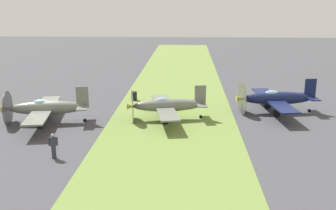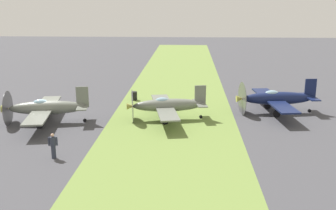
% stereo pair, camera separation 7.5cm
% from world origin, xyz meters
% --- Properties ---
extents(ground_plane, '(160.00, 160.00, 0.00)m').
position_xyz_m(ground_plane, '(0.00, 0.00, 0.00)').
color(ground_plane, '#424247').
extents(grass_verge, '(120.00, 11.00, 0.01)m').
position_xyz_m(grass_verge, '(0.00, -10.87, 0.00)').
color(grass_verge, olive).
rests_on(grass_verge, ground).
extents(airplane_lead, '(9.21, 7.33, 3.26)m').
position_xyz_m(airplane_lead, '(-1.22, -0.22, 1.36)').
color(airplane_lead, slate).
rests_on(airplane_lead, ground).
extents(airplane_wingman, '(8.84, 7.05, 3.13)m').
position_xyz_m(airplane_wingman, '(0.36, -10.38, 1.31)').
color(airplane_wingman, slate).
rests_on(airplane_wingman, ground).
extents(airplane_trail, '(9.42, 7.47, 3.34)m').
position_xyz_m(airplane_trail, '(3.05, -20.36, 1.40)').
color(airplane_trail, '#141E47').
rests_on(airplane_trail, ground).
extents(ground_crew_chief, '(0.38, 0.63, 1.73)m').
position_xyz_m(ground_crew_chief, '(-8.82, -3.37, 0.91)').
color(ground_crew_chief, '#2D3342').
rests_on(ground_crew_chief, ground).
extents(fuel_drum, '(0.60, 0.60, 0.90)m').
position_xyz_m(fuel_drum, '(7.23, -6.58, 0.45)').
color(fuel_drum, black).
rests_on(fuel_drum, ground).
extents(runway_marker_cone, '(0.36, 0.36, 0.44)m').
position_xyz_m(runway_marker_cone, '(4.33, -6.77, 0.22)').
color(runway_marker_cone, orange).
rests_on(runway_marker_cone, ground).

